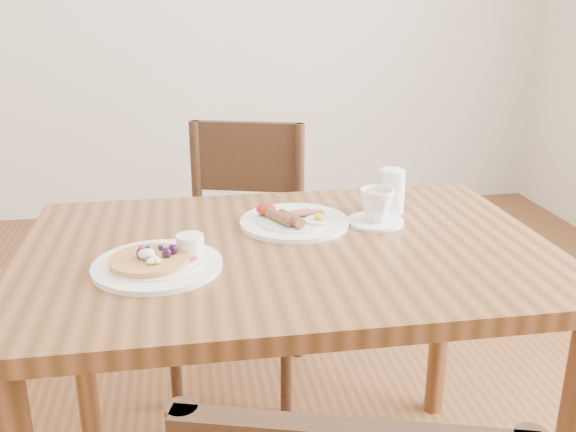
# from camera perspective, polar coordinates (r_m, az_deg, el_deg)

# --- Properties ---
(dining_table) EXTENTS (1.20, 0.80, 0.75)m
(dining_table) POSITION_cam_1_polar(r_m,az_deg,el_deg) (1.50, -0.00, -6.10)
(dining_table) COLOR brown
(dining_table) RESTS_ON ground
(chair_far) EXTENTS (0.52, 0.52, 0.88)m
(chair_far) POSITION_cam_1_polar(r_m,az_deg,el_deg) (2.16, -4.14, -2.47)
(chair_far) COLOR #3F2917
(chair_far) RESTS_ON ground
(pancake_plate) EXTENTS (0.27, 0.27, 0.06)m
(pancake_plate) POSITION_cam_1_polar(r_m,az_deg,el_deg) (1.36, -11.41, -3.99)
(pancake_plate) COLOR white
(pancake_plate) RESTS_ON dining_table
(breakfast_plate) EXTENTS (0.27, 0.27, 0.04)m
(breakfast_plate) POSITION_cam_1_polar(r_m,az_deg,el_deg) (1.58, 0.43, -0.40)
(breakfast_plate) COLOR white
(breakfast_plate) RESTS_ON dining_table
(teacup_saucer) EXTENTS (0.14, 0.14, 0.09)m
(teacup_saucer) POSITION_cam_1_polar(r_m,az_deg,el_deg) (1.60, 7.85, 0.72)
(teacup_saucer) COLOR white
(teacup_saucer) RESTS_ON dining_table
(water_glass) EXTENTS (0.07, 0.07, 0.11)m
(water_glass) POSITION_cam_1_polar(r_m,az_deg,el_deg) (1.68, 9.16, 2.18)
(water_glass) COLOR silver
(water_glass) RESTS_ON dining_table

